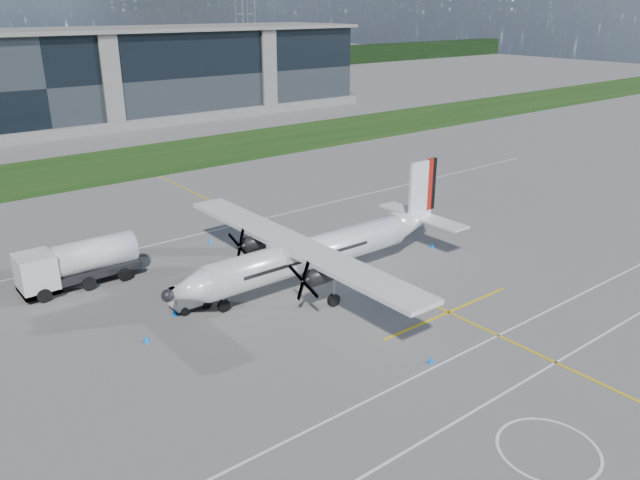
{
  "coord_description": "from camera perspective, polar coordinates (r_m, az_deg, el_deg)",
  "views": [
    {
      "loc": [
        -26.88,
        -29.89,
        19.27
      ],
      "look_at": [
        -0.62,
        3.31,
        3.26
      ],
      "focal_mm": 35.0,
      "sensor_mm": 36.0,
      "label": 1
    }
  ],
  "objects": [
    {
      "name": "pylon_east",
      "position": [
        211.89,
        -6.85,
        19.43
      ],
      "size": [
        9.0,
        4.6,
        30.0
      ],
      "primitive_type": null,
      "color": "gray",
      "rests_on": "ground"
    },
    {
      "name": "safety_cone_stbdwing",
      "position": [
        54.45,
        -10.02,
        -0.06
      ],
      "size": [
        0.36,
        0.36,
        0.5
      ],
      "primitive_type": "cone",
      "color": "blue",
      "rests_on": "ground"
    },
    {
      "name": "white_lane_line",
      "position": [
        36.7,
        18.24,
        -12.13
      ],
      "size": [
        90.0,
        0.15,
        0.01
      ],
      "primitive_type": "cube",
      "color": "white",
      "rests_on": "ground"
    },
    {
      "name": "fuel_tanker_truck",
      "position": [
        48.34,
        -21.88,
        -2.23
      ],
      "size": [
        8.85,
        2.88,
        3.32
      ],
      "primitive_type": null,
      "color": "silver",
      "rests_on": "ground"
    },
    {
      "name": "baggage_tug",
      "position": [
        43.05,
        -11.79,
        -5.14
      ],
      "size": [
        2.73,
        1.64,
        1.64
      ],
      "primitive_type": null,
      "color": "silver",
      "rests_on": "ground"
    },
    {
      "name": "turboprop_aircraft",
      "position": [
        45.15,
        -0.07,
        0.67
      ],
      "size": [
        24.38,
        25.28,
        7.59
      ],
      "primitive_type": null,
      "color": "white",
      "rests_on": "ground"
    },
    {
      "name": "safety_cone_nose_stbd",
      "position": [
        42.54,
        -13.17,
        -6.43
      ],
      "size": [
        0.36,
        0.36,
        0.5
      ],
      "primitive_type": "cone",
      "color": "blue",
      "rests_on": "ground"
    },
    {
      "name": "ground",
      "position": [
        77.32,
        -16.82,
        5.39
      ],
      "size": [
        400.0,
        400.0,
        0.0
      ],
      "primitive_type": "plane",
      "color": "slate",
      "rests_on": "ground"
    },
    {
      "name": "yellow_taxiway_centerline",
      "position": [
        53.44,
        -1.4,
        -0.42
      ],
      "size": [
        0.2,
        70.0,
        0.01
      ],
      "primitive_type": "cube",
      "color": "yellow",
      "rests_on": "ground"
    },
    {
      "name": "safety_cone_tail",
      "position": [
        53.6,
        10.22,
        -0.41
      ],
      "size": [
        0.36,
        0.36,
        0.5
      ],
      "primitive_type": "cone",
      "color": "blue",
      "rests_on": "ground"
    },
    {
      "name": "safety_cone_fwd",
      "position": [
        39.84,
        -15.6,
        -8.65
      ],
      "size": [
        0.36,
        0.36,
        0.5
      ],
      "primitive_type": "cone",
      "color": "blue",
      "rests_on": "ground"
    },
    {
      "name": "safety_cone_portwing",
      "position": [
        36.91,
        10.1,
        -10.66
      ],
      "size": [
        0.36,
        0.36,
        0.5
      ],
      "primitive_type": "cone",
      "color": "blue",
      "rests_on": "ground"
    },
    {
      "name": "grass_strip",
      "position": [
        84.62,
        -18.9,
        6.45
      ],
      "size": [
        400.0,
        18.0,
        0.04
      ],
      "primitive_type": "cube",
      "color": "#173A0F",
      "rests_on": "ground"
    },
    {
      "name": "ground_crew_person",
      "position": [
        45.94,
        -9.0,
        -3.0
      ],
      "size": [
        0.89,
        0.98,
        1.98
      ],
      "primitive_type": "imported",
      "rotation": [
        0.0,
        0.0,
        1.08
      ],
      "color": "#F25907",
      "rests_on": "ground"
    },
    {
      "name": "terminal_building",
      "position": [
        113.74,
        -25.13,
        12.9
      ],
      "size": [
        120.0,
        20.0,
        15.0
      ],
      "primitive_type": "cube",
      "color": "black",
      "rests_on": "ground"
    }
  ]
}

